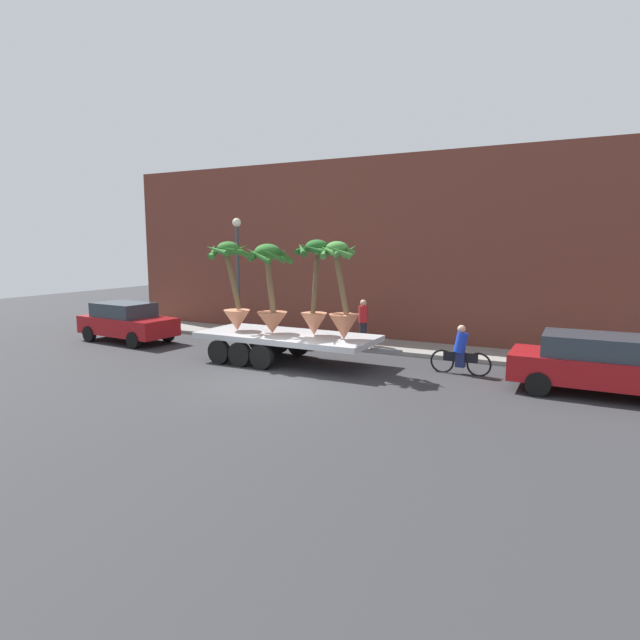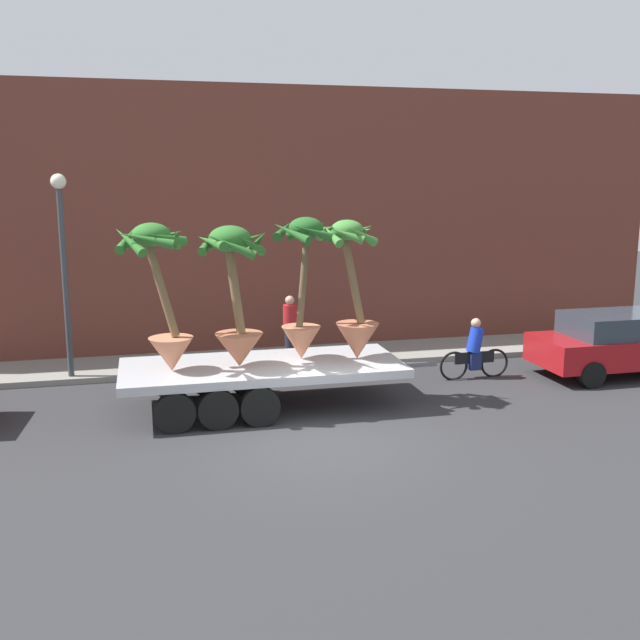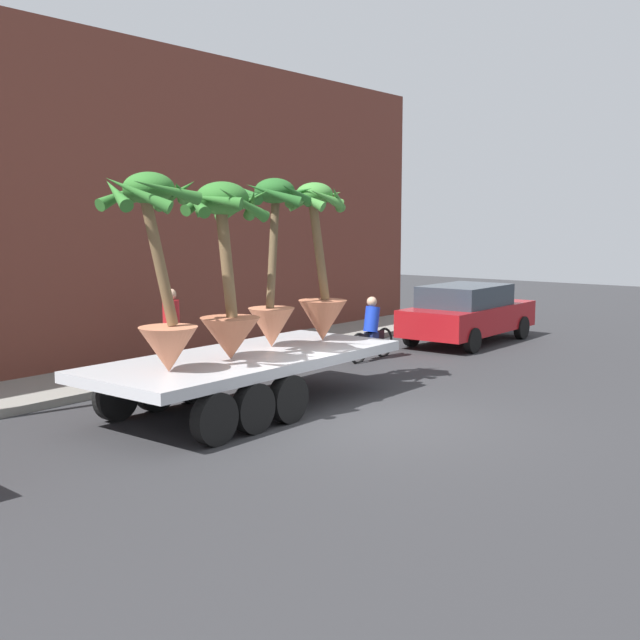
% 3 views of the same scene
% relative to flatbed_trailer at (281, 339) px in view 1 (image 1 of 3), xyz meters
% --- Properties ---
extents(ground_plane, '(60.00, 60.00, 0.00)m').
position_rel_flatbed_trailer_xyz_m(ground_plane, '(1.04, -2.22, -0.77)').
color(ground_plane, '#2D2D30').
extents(sidewalk, '(24.00, 2.20, 0.15)m').
position_rel_flatbed_trailer_xyz_m(sidewalk, '(1.04, 3.88, -0.70)').
color(sidewalk, gray).
rests_on(sidewalk, ground).
extents(building_facade, '(24.00, 1.20, 7.35)m').
position_rel_flatbed_trailer_xyz_m(building_facade, '(1.04, 5.58, 2.90)').
color(building_facade, brown).
rests_on(building_facade, ground).
extents(flatbed_trailer, '(6.97, 2.55, 0.98)m').
position_rel_flatbed_trailer_xyz_m(flatbed_trailer, '(0.00, 0.00, 0.00)').
color(flatbed_trailer, '#B7BABF').
rests_on(flatbed_trailer, ground).
extents(potted_palm_rear, '(1.37, 1.49, 3.09)m').
position_rel_flatbed_trailer_xyz_m(potted_palm_rear, '(1.19, 0.21, 1.70)').
color(potted_palm_rear, '#C17251').
rests_on(potted_palm_rear, flatbed_trailer).
extents(potted_palm_middle, '(1.46, 1.37, 3.03)m').
position_rel_flatbed_trailer_xyz_m(potted_palm_middle, '(2.25, -0.04, 1.54)').
color(potted_palm_middle, '#B26647').
rests_on(potted_palm_middle, flatbed_trailer).
extents(potted_palm_front, '(1.51, 1.52, 2.96)m').
position_rel_flatbed_trailer_xyz_m(potted_palm_front, '(-0.31, -0.12, 1.69)').
color(potted_palm_front, '#B26647').
rests_on(potted_palm_front, flatbed_trailer).
extents(potted_palm_extra, '(1.54, 1.45, 3.04)m').
position_rel_flatbed_trailer_xyz_m(potted_palm_extra, '(-1.80, -0.18, 1.74)').
color(potted_palm_extra, '#C17251').
rests_on(potted_palm_extra, flatbed_trailer).
extents(cyclist, '(1.84, 0.35, 1.54)m').
position_rel_flatbed_trailer_xyz_m(cyclist, '(5.72, 1.11, -0.10)').
color(cyclist, black).
rests_on(cyclist, ground).
extents(parked_car, '(4.61, 1.99, 1.58)m').
position_rel_flatbed_trailer_xyz_m(parked_car, '(9.47, 0.55, 0.06)').
color(parked_car, maroon).
rests_on(parked_car, ground).
extents(trailing_car, '(4.26, 2.11, 1.58)m').
position_rel_flatbed_trailer_xyz_m(trailing_car, '(-7.51, 0.33, 0.05)').
color(trailing_car, maroon).
rests_on(trailing_car, ground).
extents(pedestrian_near_gate, '(0.36, 0.36, 1.71)m').
position_rel_flatbed_trailer_xyz_m(pedestrian_near_gate, '(1.54, 3.43, 0.27)').
color(pedestrian_near_gate, black).
rests_on(pedestrian_near_gate, sidewalk).
extents(street_lamp, '(0.36, 0.36, 4.83)m').
position_rel_flatbed_trailer_xyz_m(street_lamp, '(-3.96, 3.08, 2.46)').
color(street_lamp, '#383D42').
rests_on(street_lamp, sidewalk).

